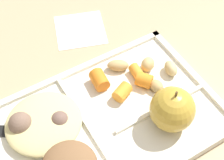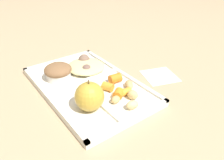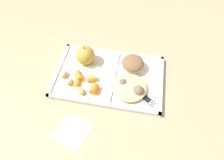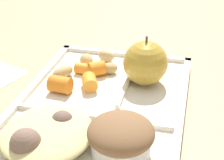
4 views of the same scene
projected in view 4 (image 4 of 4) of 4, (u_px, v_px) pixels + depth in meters
name	position (u px, v px, depth m)	size (l,w,h in m)	color
ground	(97.00, 118.00, 0.52)	(6.00, 6.00, 0.00)	tan
lunch_tray	(98.00, 114.00, 0.52)	(0.40, 0.25, 0.02)	silver
green_apple	(145.00, 63.00, 0.57)	(0.07, 0.07, 0.08)	#B79333
bran_muffin	(121.00, 137.00, 0.42)	(0.08, 0.08, 0.05)	silver
carrot_slice_edge	(90.00, 82.00, 0.57)	(0.02, 0.02, 0.03)	orange
carrot_slice_small	(84.00, 69.00, 0.61)	(0.02, 0.02, 0.03)	orange
carrot_slice_back	(97.00, 69.00, 0.60)	(0.03, 0.03, 0.03)	orange
carrot_slice_center	(60.00, 85.00, 0.56)	(0.03, 0.03, 0.03)	orange
potato_chunk_wedge	(86.00, 61.00, 0.63)	(0.03, 0.02, 0.03)	tan
potato_chunk_golden	(110.00, 68.00, 0.61)	(0.03, 0.02, 0.02)	tan
potato_chunk_browned	(63.00, 72.00, 0.60)	(0.04, 0.02, 0.02)	tan
potato_chunk_small	(106.00, 56.00, 0.65)	(0.03, 0.02, 0.02)	tan
egg_noodle_pile	(47.00, 133.00, 0.45)	(0.13, 0.12, 0.02)	#D6C684
meatball_side	(26.00, 144.00, 0.42)	(0.04, 0.04, 0.04)	#755B4C
meatball_back	(62.00, 122.00, 0.46)	(0.03, 0.03, 0.03)	brown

